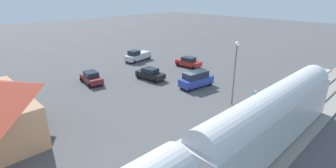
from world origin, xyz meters
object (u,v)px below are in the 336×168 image
at_px(suv_blue, 196,79).
at_px(sedan_maroon, 91,77).
at_px(pedestrian_on_platform, 255,97).
at_px(pedestrian_waiting_far, 255,96).
at_px(light_pole_near_platform, 235,66).
at_px(sedan_red, 188,62).
at_px(pickup_silver, 138,56).
at_px(sedan_black, 150,74).

bearing_deg(suv_blue, sedan_maroon, 39.91).
bearing_deg(pedestrian_on_platform, pedestrian_waiting_far, -46.72).
height_order(pedestrian_on_platform, light_pole_near_platform, light_pole_near_platform).
height_order(sedan_red, pickup_silver, pickup_silver).
xyz_separation_m(pedestrian_on_platform, sedan_red, (16.15, -7.11, -0.40)).
distance_m(pedestrian_on_platform, sedan_black, 15.81).
relative_size(sedan_red, pickup_silver, 0.83).
bearing_deg(sedan_black, sedan_red, -87.02).
bearing_deg(pickup_silver, sedan_black, 151.75).
xyz_separation_m(sedan_black, light_pole_near_platform, (-13.41, -0.99, 3.77)).
bearing_deg(suv_blue, pedestrian_waiting_far, 178.94).
height_order(sedan_red, light_pole_near_platform, light_pole_near_platform).
distance_m(pedestrian_waiting_far, sedan_black, 15.67).
distance_m(pedestrian_on_platform, suv_blue, 8.85).
bearing_deg(sedan_red, sedan_maroon, 76.01).
height_order(pedestrian_on_platform, sedan_red, pedestrian_on_platform).
height_order(pedestrian_waiting_far, sedan_maroon, pedestrian_waiting_far).
height_order(pedestrian_on_platform, pickup_silver, pickup_silver).
height_order(suv_blue, pickup_silver, suv_blue).
distance_m(sedan_maroon, light_pole_near_platform, 20.06).
distance_m(suv_blue, pickup_silver, 16.98).
bearing_deg(suv_blue, sedan_red, -42.82).
height_order(pedestrian_waiting_far, sedan_black, pedestrian_waiting_far).
relative_size(suv_blue, light_pole_near_platform, 0.69).
relative_size(sedan_black, sedan_maroon, 1.00).
height_order(pedestrian_on_platform, sedan_maroon, pedestrian_on_platform).
relative_size(sedan_maroon, sedan_red, 1.00).
height_order(sedan_maroon, light_pole_near_platform, light_pole_near_platform).
distance_m(sedan_maroon, sedan_red, 16.78).
bearing_deg(pedestrian_on_platform, sedan_black, 7.35).
bearing_deg(light_pole_near_platform, pedestrian_waiting_far, -150.15).
distance_m(suv_blue, sedan_black, 7.24).
bearing_deg(light_pole_near_platform, sedan_black, 4.23).
bearing_deg(pickup_silver, pedestrian_waiting_far, 173.01).
distance_m(pedestrian_waiting_far, sedan_maroon, 22.12).
bearing_deg(sedan_maroon, sedan_red, -103.99).
height_order(suv_blue, sedan_red, suv_blue).
xyz_separation_m(sedan_red, light_pole_near_platform, (-13.88, 8.14, 3.77)).
distance_m(pedestrian_on_platform, pickup_silver, 25.77).
bearing_deg(pedestrian_waiting_far, sedan_maroon, 25.01).
bearing_deg(sedan_black, light_pole_near_platform, -175.77).
relative_size(suv_blue, pickup_silver, 0.90).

